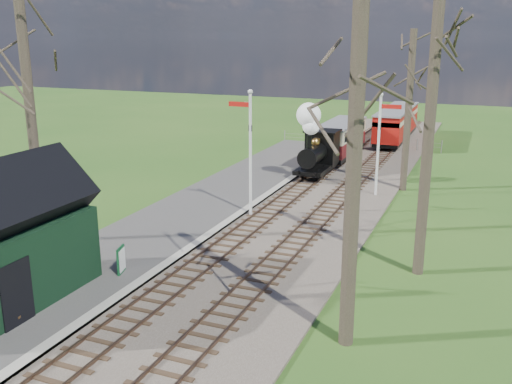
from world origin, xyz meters
TOP-DOWN VIEW (x-y plane):
  - distant_hills at (1.40, 64.38)m, footprint 114.40×48.00m
  - ballast_bed at (1.30, 22.00)m, footprint 8.00×60.00m
  - track_near at (0.00, 22.00)m, footprint 1.60×60.00m
  - track_far at (2.60, 22.00)m, footprint 1.60×60.00m
  - platform at (-3.50, 14.00)m, footprint 5.00×44.00m
  - coping_strip at (-1.20, 14.00)m, footprint 0.40×44.00m
  - station_shed at (-4.30, 4.00)m, footprint 3.25×6.30m
  - semaphore_near at (-0.77, 16.00)m, footprint 1.22×0.24m
  - semaphore_far at (4.37, 22.00)m, footprint 1.22×0.24m
  - bare_trees at (1.33, 10.10)m, footprint 15.51×22.39m
  - fence_line at (0.30, 36.00)m, footprint 12.60×0.08m
  - locomotive at (-0.01, 24.89)m, footprint 1.86×4.35m
  - coach at (0.00, 30.96)m, footprint 2.18×7.46m
  - red_carriage_a at (2.60, 36.89)m, footprint 2.16×5.35m
  - red_carriage_b at (2.60, 42.39)m, footprint 2.16×5.35m
  - sign_board at (-2.23, 7.43)m, footprint 0.26×0.68m
  - bench at (-3.29, 3.54)m, footprint 0.95×1.61m
  - person at (-3.03, 6.86)m, footprint 0.49×0.58m

SIDE VIEW (x-z plane):
  - distant_hills at x=1.40m, z-range -27.22..-5.20m
  - ballast_bed at x=1.30m, z-range 0.00..0.10m
  - track_near at x=0.00m, z-range 0.02..0.17m
  - track_far at x=2.60m, z-range 0.02..0.17m
  - platform at x=-3.50m, z-range 0.00..0.20m
  - coping_strip at x=-1.20m, z-range 0.00..0.21m
  - fence_line at x=0.30m, z-range 0.05..1.05m
  - bench at x=-3.29m, z-range 0.17..1.06m
  - sign_board at x=-2.23m, z-range 0.20..1.20m
  - person at x=-3.03m, z-range 0.20..1.56m
  - red_carriage_a at x=2.60m, z-range 0.42..2.70m
  - red_carriage_b at x=2.60m, z-range 0.42..2.70m
  - coach at x=0.00m, z-range 0.42..2.71m
  - locomotive at x=-0.01m, z-range -0.19..4.47m
  - station_shed at x=-4.30m, z-range -0.12..4.66m
  - semaphore_far at x=4.37m, z-range 0.49..6.21m
  - semaphore_near at x=-0.77m, z-range 0.51..6.73m
  - bare_trees at x=1.33m, z-range -0.79..11.21m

